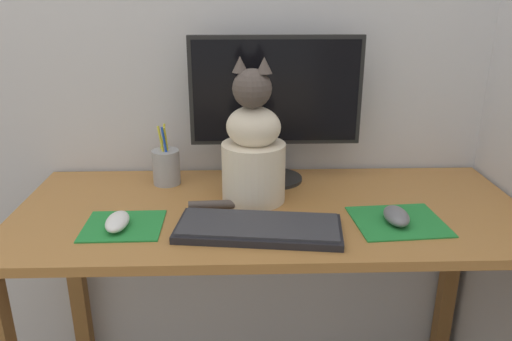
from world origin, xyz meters
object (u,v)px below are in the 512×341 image
Objects in this scene: monitor at (276,101)px; computer_mouse_left at (117,222)px; cat at (253,150)px; keyboard at (259,228)px; computer_mouse_right at (396,216)px; pen_cup at (166,166)px.

computer_mouse_left is at bearing -141.85° from monitor.
computer_mouse_left is 0.40m from cat.
monitor is 4.70× the size of computer_mouse_left.
keyboard is at bearing -4.32° from computer_mouse_left.
monitor reaches higher than computer_mouse_left.
computer_mouse_left is at bearing -177.13° from keyboard.
monitor is 0.48m from computer_mouse_right.
computer_mouse_right is (0.35, 0.03, 0.01)m from keyboard.
pen_cup is (-0.62, 0.30, 0.03)m from computer_mouse_right.
monitor is 4.81× the size of computer_mouse_right.
monitor reaches higher than cat.
monitor is at bearing 2.74° from pen_cup.
computer_mouse_left is at bearing -179.35° from computer_mouse_right.
computer_mouse_left is 1.02× the size of computer_mouse_right.
pen_cup is (-0.26, 0.14, -0.09)m from cat.
keyboard is at bearing -100.03° from monitor.
computer_mouse_right reaches higher than keyboard.
cat is (-0.07, -0.15, -0.10)m from monitor.
keyboard is 1.05× the size of cat.
monitor reaches higher than pen_cup.
pen_cup reaches higher than computer_mouse_right.
cat is at bearing 99.82° from keyboard.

